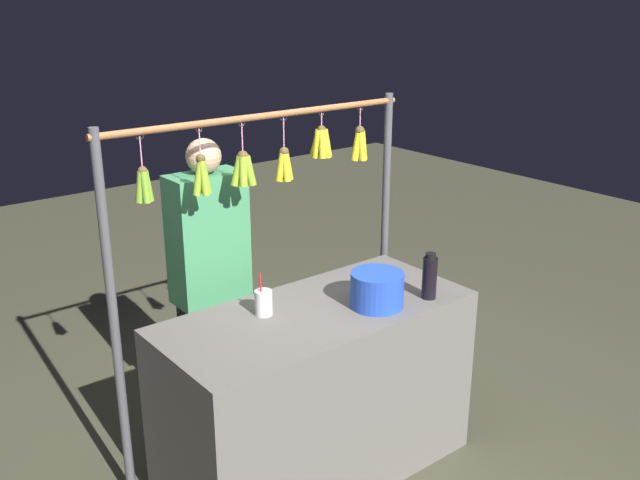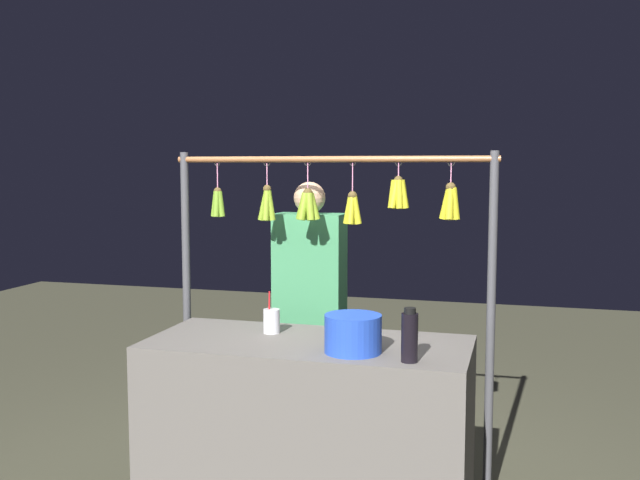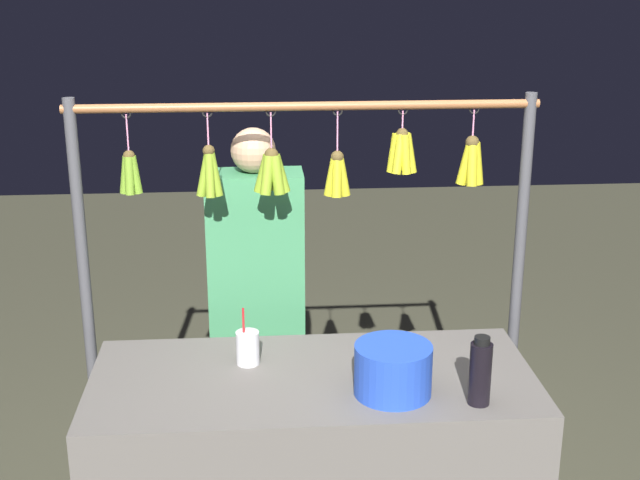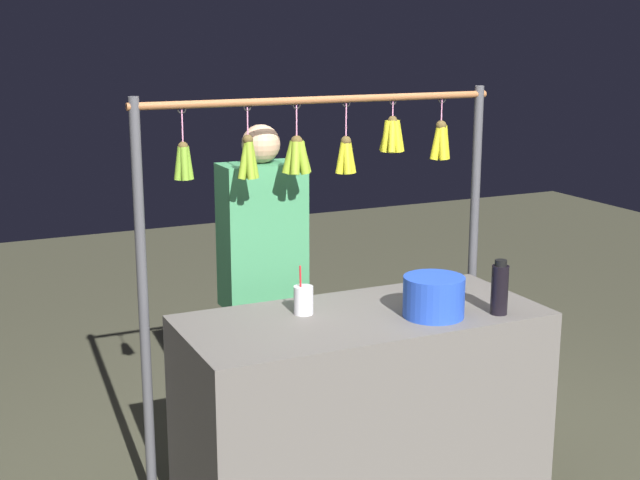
{
  "view_description": "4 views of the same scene",
  "coord_description": "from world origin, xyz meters",
  "px_view_note": "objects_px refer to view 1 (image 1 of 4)",
  "views": [
    {
      "loc": [
        1.9,
        2.4,
        2.33
      ],
      "look_at": [
        -0.02,
        0.0,
        1.25
      ],
      "focal_mm": 39.78,
      "sensor_mm": 36.0,
      "label": 1
    },
    {
      "loc": [
        -0.96,
        3.23,
        1.73
      ],
      "look_at": [
        -0.06,
        0.0,
        1.39
      ],
      "focal_mm": 40.51,
      "sensor_mm": 36.0,
      "label": 2
    },
    {
      "loc": [
        0.18,
        2.66,
        2.26
      ],
      "look_at": [
        -0.02,
        0.0,
        1.4
      ],
      "focal_mm": 48.02,
      "sensor_mm": 36.0,
      "label": 3
    },
    {
      "loc": [
        1.67,
        3.15,
        2.07
      ],
      "look_at": [
        0.2,
        0.0,
        1.24
      ],
      "focal_mm": 49.92,
      "sensor_mm": 36.0,
      "label": 4
    }
  ],
  "objects_px": {
    "drink_cup": "(264,303)",
    "water_bottle": "(430,277)",
    "blue_bucket": "(377,290)",
    "vendor_person": "(211,293)"
  },
  "relations": [
    {
      "from": "water_bottle",
      "to": "vendor_person",
      "type": "bearing_deg",
      "value": -51.81
    },
    {
      "from": "blue_bucket",
      "to": "water_bottle",
      "type": "bearing_deg",
      "value": 161.64
    },
    {
      "from": "drink_cup",
      "to": "vendor_person",
      "type": "xyz_separation_m",
      "value": [
        -0.04,
        -0.55,
        -0.15
      ]
    },
    {
      "from": "blue_bucket",
      "to": "vendor_person",
      "type": "bearing_deg",
      "value": -61.45
    },
    {
      "from": "blue_bucket",
      "to": "drink_cup",
      "type": "distance_m",
      "value": 0.54
    },
    {
      "from": "water_bottle",
      "to": "drink_cup",
      "type": "distance_m",
      "value": 0.82
    },
    {
      "from": "drink_cup",
      "to": "water_bottle",
      "type": "bearing_deg",
      "value": 154.96
    },
    {
      "from": "water_bottle",
      "to": "blue_bucket",
      "type": "relative_size",
      "value": 0.91
    },
    {
      "from": "blue_bucket",
      "to": "drink_cup",
      "type": "xyz_separation_m",
      "value": [
        0.48,
        -0.26,
        -0.02
      ]
    },
    {
      "from": "blue_bucket",
      "to": "vendor_person",
      "type": "distance_m",
      "value": 0.94
    }
  ]
}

